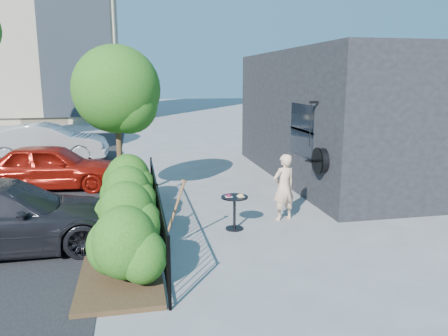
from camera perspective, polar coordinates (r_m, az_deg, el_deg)
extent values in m
plane|color=gray|center=(9.36, 0.73, -8.16)|extent=(120.00, 120.00, 0.00)
cube|color=black|center=(15.08, 17.90, 6.65)|extent=(6.00, 9.00, 4.00)
cube|color=black|center=(11.92, 10.16, 4.87)|extent=(0.04, 1.60, 1.40)
cube|color=black|center=(11.92, 10.18, 4.87)|extent=(0.05, 1.70, 0.06)
cylinder|color=black|center=(10.60, 12.57, 0.93)|extent=(0.18, 0.60, 0.60)
cylinder|color=black|center=(10.56, 12.08, 0.92)|extent=(0.03, 0.64, 0.64)
cube|color=black|center=(10.89, 11.72, 8.41)|extent=(0.25, 0.06, 0.06)
cylinder|color=black|center=(10.90, 11.21, 5.53)|extent=(0.02, 0.02, 1.05)
cylinder|color=black|center=(6.20, -7.15, -13.49)|extent=(0.05, 0.05, 1.10)
cylinder|color=black|center=(9.00, -8.68, -5.42)|extent=(0.05, 0.05, 1.10)
cylinder|color=black|center=(11.90, -9.45, -1.23)|extent=(0.05, 0.05, 1.10)
cube|color=black|center=(8.86, -8.78, -2.27)|extent=(0.03, 6.00, 0.03)
cube|color=black|center=(9.14, -8.59, -8.12)|extent=(0.03, 6.00, 0.03)
cylinder|color=black|center=(6.29, -7.23, -13.11)|extent=(0.02, 0.02, 1.04)
cylinder|color=black|center=(6.47, -7.37, -12.37)|extent=(0.02, 0.02, 1.04)
cylinder|color=black|center=(6.65, -7.50, -11.68)|extent=(0.02, 0.02, 1.04)
cylinder|color=black|center=(6.83, -7.63, -11.02)|extent=(0.02, 0.02, 1.04)
cylinder|color=black|center=(7.02, -7.75, -10.40)|extent=(0.02, 0.02, 1.04)
cylinder|color=black|center=(7.20, -7.86, -9.81)|extent=(0.02, 0.02, 1.04)
cylinder|color=black|center=(7.39, -7.96, -9.25)|extent=(0.02, 0.02, 1.04)
cylinder|color=black|center=(7.58, -8.06, -8.71)|extent=(0.02, 0.02, 1.04)
cylinder|color=black|center=(7.77, -8.16, -8.20)|extent=(0.02, 0.02, 1.04)
cylinder|color=black|center=(7.95, -8.25, -7.72)|extent=(0.02, 0.02, 1.04)
cylinder|color=black|center=(8.14, -8.34, -7.26)|extent=(0.02, 0.02, 1.04)
cylinder|color=black|center=(8.33, -8.42, -6.82)|extent=(0.02, 0.02, 1.04)
cylinder|color=black|center=(8.52, -8.50, -6.40)|extent=(0.02, 0.02, 1.04)
cylinder|color=black|center=(8.71, -8.57, -5.99)|extent=(0.02, 0.02, 1.04)
cylinder|color=black|center=(8.90, -8.64, -5.61)|extent=(0.02, 0.02, 1.04)
cylinder|color=black|center=(9.09, -8.71, -5.24)|extent=(0.02, 0.02, 1.04)
cylinder|color=black|center=(9.29, -8.78, -4.89)|extent=(0.02, 0.02, 1.04)
cylinder|color=black|center=(9.48, -8.84, -4.55)|extent=(0.02, 0.02, 1.04)
cylinder|color=black|center=(9.67, -8.90, -4.22)|extent=(0.02, 0.02, 1.04)
cylinder|color=black|center=(9.86, -8.96, -3.91)|extent=(0.02, 0.02, 1.04)
cylinder|color=black|center=(10.05, -9.02, -3.60)|extent=(0.02, 0.02, 1.04)
cylinder|color=black|center=(10.25, -9.07, -3.31)|extent=(0.02, 0.02, 1.04)
cylinder|color=black|center=(10.44, -9.12, -3.03)|extent=(0.02, 0.02, 1.04)
cylinder|color=black|center=(10.63, -9.17, -2.77)|extent=(0.02, 0.02, 1.04)
cylinder|color=black|center=(10.83, -9.22, -2.51)|extent=(0.02, 0.02, 1.04)
cylinder|color=black|center=(11.02, -9.26, -2.26)|extent=(0.02, 0.02, 1.04)
cylinder|color=black|center=(11.22, -9.31, -2.01)|extent=(0.02, 0.02, 1.04)
cylinder|color=black|center=(11.41, -9.35, -1.78)|extent=(0.02, 0.02, 1.04)
cylinder|color=black|center=(11.61, -9.39, -1.55)|extent=(0.02, 0.02, 1.04)
cylinder|color=black|center=(11.80, -9.43, -1.34)|extent=(0.02, 0.02, 1.04)
cube|color=#382616|center=(9.16, -13.01, -8.66)|extent=(1.30, 6.00, 0.08)
ellipsoid|color=#204E11|center=(6.86, -12.80, -9.77)|extent=(1.10, 1.10, 1.24)
ellipsoid|color=#204E11|center=(8.38, -12.61, -5.80)|extent=(1.10, 1.10, 1.24)
ellipsoid|color=#204E11|center=(9.82, -12.49, -3.21)|extent=(1.10, 1.10, 1.24)
ellipsoid|color=#204E11|center=(11.18, -12.41, -1.39)|extent=(1.10, 1.10, 1.24)
cylinder|color=#3F2B19|center=(11.58, -13.48, 1.53)|extent=(0.14, 0.14, 2.40)
sphere|color=#204E11|center=(11.41, -13.87, 9.66)|extent=(2.20, 2.20, 2.20)
sphere|color=#204E11|center=(11.22, -12.28, 8.02)|extent=(1.43, 1.43, 1.43)
cylinder|color=black|center=(9.23, 1.39, -3.83)|extent=(0.57, 0.57, 0.03)
cylinder|color=black|center=(9.33, 1.38, -5.93)|extent=(0.06, 0.06, 0.69)
cylinder|color=black|center=(9.44, 1.37, -7.89)|extent=(0.38, 0.38, 0.03)
cube|color=white|center=(9.21, 0.61, -3.74)|extent=(0.15, 0.15, 0.01)
cube|color=white|center=(9.23, 2.18, -3.72)|extent=(0.15, 0.15, 0.01)
torus|color=#500D21|center=(9.21, 0.61, -3.60)|extent=(0.13, 0.13, 0.04)
torus|color=tan|center=(9.22, 2.18, -3.58)|extent=(0.13, 0.13, 0.04)
imported|color=#DFB190|center=(9.92, 7.83, -2.51)|extent=(0.64, 0.51, 1.52)
cylinder|color=brown|center=(8.24, -6.48, -5.68)|extent=(0.44, 0.05, 1.18)
cube|color=gray|center=(8.43, -7.60, -9.83)|extent=(0.11, 0.18, 0.25)
cylinder|color=brown|center=(8.10, -5.25, -1.68)|extent=(0.10, 0.10, 0.06)
imported|color=#98160C|center=(13.58, -21.58, 0.20)|extent=(4.04, 1.97, 1.33)
imported|color=#A6A6AA|center=(18.13, -22.05, 3.08)|extent=(4.48, 1.66, 1.46)
imported|color=black|center=(9.12, -26.89, -5.63)|extent=(4.64, 2.05, 1.32)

